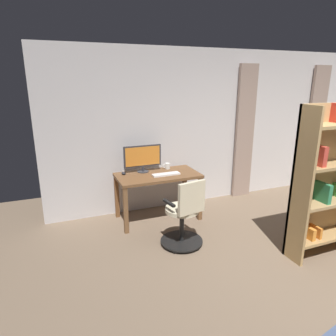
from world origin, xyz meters
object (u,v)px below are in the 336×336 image
(computer_monitor, at_px, (143,157))
(computer_keyboard, at_px, (166,174))
(mug_coffee, at_px, (167,166))
(office_chair, at_px, (185,216))
(computer_mouse, at_px, (124,173))
(bookshelf, at_px, (326,181))
(desk, at_px, (158,181))

(computer_monitor, distance_m, computer_keyboard, 0.46)
(computer_monitor, distance_m, mug_coffee, 0.45)
(mug_coffee, bearing_deg, computer_keyboard, 64.90)
(computer_keyboard, xyz_separation_m, mug_coffee, (-0.14, -0.30, 0.03))
(mug_coffee, bearing_deg, office_chair, 79.53)
(computer_mouse, relative_size, mug_coffee, 0.80)
(bookshelf, bearing_deg, mug_coffee, -54.41)
(desk, distance_m, computer_keyboard, 0.18)
(desk, relative_size, computer_monitor, 2.12)
(desk, relative_size, computer_keyboard, 2.97)
(desk, distance_m, office_chair, 0.92)
(computer_monitor, relative_size, computer_mouse, 5.89)
(bookshelf, bearing_deg, computer_keyboard, -46.61)
(desk, bearing_deg, computer_monitor, -50.22)
(mug_coffee, xyz_separation_m, bookshelf, (-1.32, 1.84, 0.16))
(computer_monitor, height_order, computer_mouse, computer_monitor)
(computer_mouse, bearing_deg, bookshelf, 138.49)
(computer_monitor, height_order, computer_keyboard, computer_monitor)
(computer_keyboard, relative_size, mug_coffee, 3.38)
(computer_monitor, height_order, mug_coffee, computer_monitor)
(computer_monitor, bearing_deg, desk, 129.78)
(office_chair, bearing_deg, computer_mouse, 105.17)
(desk, height_order, office_chair, office_chair)
(office_chair, bearing_deg, mug_coffee, 69.06)
(office_chair, relative_size, computer_keyboard, 2.20)
(office_chair, relative_size, computer_mouse, 9.25)
(office_chair, relative_size, bookshelf, 0.50)
(office_chair, height_order, computer_mouse, office_chair)
(mug_coffee, bearing_deg, bookshelf, 125.59)
(computer_keyboard, bearing_deg, office_chair, 85.38)
(office_chair, xyz_separation_m, bookshelf, (-1.52, 0.73, 0.50))
(office_chair, distance_m, computer_keyboard, 0.87)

